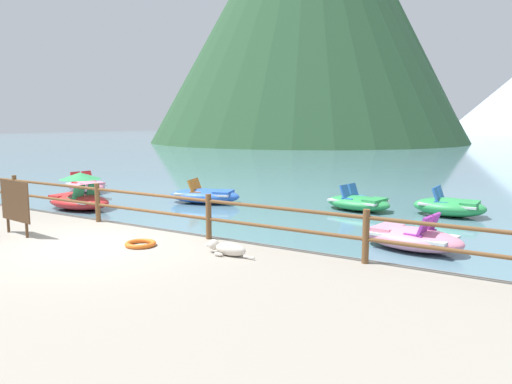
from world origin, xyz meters
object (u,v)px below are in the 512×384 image
pedal_boat_3 (86,186)px  sign_board (15,202)px  pedal_boat_4 (79,197)px  pedal_boat_5 (450,206)px  pedal_boat_2 (358,202)px  pedal_boat_0 (205,195)px  dog_resting (227,249)px  life_ring (141,244)px  pedal_boat_1 (412,238)px

pedal_boat_3 → sign_board: bearing=-47.7°
pedal_boat_3 → pedal_boat_4: size_ratio=0.99×
pedal_boat_4 → pedal_boat_5: 11.70m
sign_board → pedal_boat_3: bearing=132.3°
pedal_boat_2 → pedal_boat_4: 9.08m
pedal_boat_0 → pedal_boat_3: 5.77m
dog_resting → life_ring: 1.88m
life_ring → pedal_boat_0: pedal_boat_0 is taller
pedal_boat_3 → pedal_boat_4: (3.00, -2.74, 0.15)m
pedal_boat_1 → pedal_boat_5: pedal_boat_5 is taller
life_ring → pedal_boat_4: bearing=150.5°
pedal_boat_1 → pedal_boat_5: bearing=91.1°
pedal_boat_0 → pedal_boat_4: (-2.75, -3.13, 0.14)m
sign_board → life_ring: 3.12m
dog_resting → pedal_boat_0: 8.40m
pedal_boat_0 → pedal_boat_1: (7.84, -2.62, -0.00)m
pedal_boat_5 → pedal_boat_3: bearing=-169.9°
sign_board → pedal_boat_1: size_ratio=0.49×
sign_board → pedal_boat_0: bearing=95.0°
pedal_boat_2 → sign_board: bearing=-116.2°
pedal_boat_2 → pedal_boat_4: size_ratio=0.98×
pedal_boat_1 → pedal_boat_5: size_ratio=1.14×
dog_resting → pedal_boat_3: size_ratio=0.46×
pedal_boat_1 → pedal_boat_4: 10.61m
pedal_boat_3 → pedal_boat_4: pedal_boat_4 is taller
pedal_boat_3 → pedal_boat_2: bearing=9.9°
pedal_boat_4 → sign_board: bearing=-51.7°
sign_board → pedal_boat_3: (-6.41, 7.05, -0.88)m
pedal_boat_2 → pedal_boat_3: (-10.82, -1.89, 0.00)m
dog_resting → pedal_boat_4: bearing=158.4°
sign_board → life_ring: (2.96, 0.72, -0.68)m
sign_board → pedal_boat_0: 7.53m
pedal_boat_4 → pedal_boat_2: bearing=30.6°
pedal_boat_1 → pedal_boat_3: pedal_boat_1 is taller
pedal_boat_3 → life_ring: bearing=-34.1°
dog_resting → life_ring: bearing=-169.0°
dog_resting → pedal_boat_4: (-8.21, 3.24, -0.12)m
dog_resting → life_ring: (-1.85, -0.36, -0.08)m
pedal_boat_1 → pedal_boat_2: size_ratio=1.03×
sign_board → life_ring: bearing=13.6°
pedal_boat_0 → pedal_boat_5: (7.75, 2.01, 0.02)m
pedal_boat_1 → pedal_boat_3: (-13.60, 2.22, -0.02)m
sign_board → pedal_boat_1: 8.71m
dog_resting → sign_board: bearing=-167.4°
dog_resting → pedal_boat_0: size_ratio=0.39×
pedal_boat_1 → pedal_boat_3: 13.78m
sign_board → pedal_boat_1: bearing=33.9°
pedal_boat_0 → pedal_boat_4: 4.17m
life_ring → pedal_boat_5: 9.67m
dog_resting → pedal_boat_2: (-0.40, 7.87, -0.27)m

